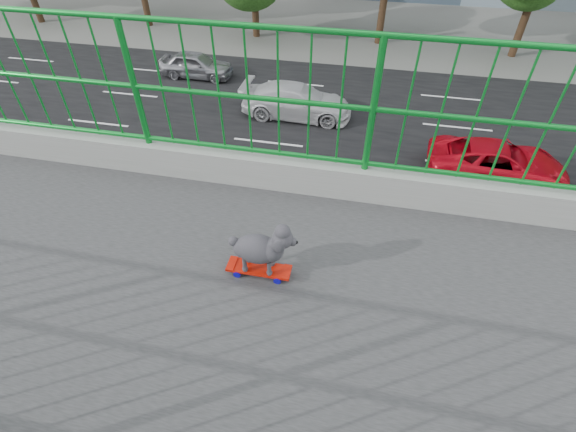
# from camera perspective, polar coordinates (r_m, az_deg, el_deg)

# --- Properties ---
(road) EXTENTS (18.00, 90.00, 0.02)m
(road) POSITION_cam_1_polar(r_m,az_deg,el_deg) (17.75, -2.78, 10.15)
(road) COLOR black
(road) RESTS_ON ground
(skateboard) EXTENTS (0.15, 0.47, 0.06)m
(skateboard) POSITION_cam_1_polar(r_m,az_deg,el_deg) (3.04, -4.04, -7.37)
(skateboard) COLOR red
(skateboard) RESTS_ON footbridge
(poodle) EXTENTS (0.21, 0.50, 0.41)m
(poodle) POSITION_cam_1_polar(r_m,az_deg,el_deg) (2.86, -3.75, -4.37)
(poodle) COLOR #29262B
(poodle) RESTS_ON skateboard
(car_2) EXTENTS (2.29, 4.97, 1.38)m
(car_2) POSITION_cam_1_polar(r_m,az_deg,el_deg) (17.17, 27.05, 6.70)
(car_2) COLOR #B70715
(car_2) RESTS_ON ground
(car_3) EXTENTS (2.04, 5.03, 1.46)m
(car_3) POSITION_cam_1_polar(r_m,az_deg,el_deg) (19.48, 1.21, 15.67)
(car_3) COLOR silver
(car_3) RESTS_ON ground
(car_4) EXTENTS (1.57, 3.90, 1.33)m
(car_4) POSITION_cam_1_polar(r_m,az_deg,el_deg) (24.05, -12.62, 19.83)
(car_4) COLOR #96969B
(car_4) RESTS_ON ground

